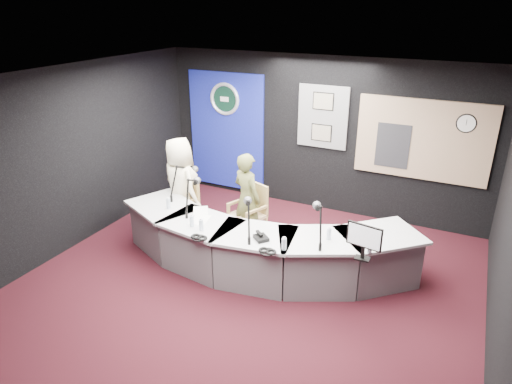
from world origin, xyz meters
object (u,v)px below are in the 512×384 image
at_px(broadcast_desk, 258,246).
at_px(armchair_left, 182,206).
at_px(person_woman, 247,199).
at_px(armchair_right, 247,215).
at_px(person_man, 181,186).

height_order(broadcast_desk, armchair_left, armchair_left).
relative_size(armchair_left, person_woman, 0.63).
bearing_deg(broadcast_desk, armchair_left, 162.93).
height_order(armchair_left, person_woman, person_woman).
bearing_deg(broadcast_desk, armchair_right, 127.10).
height_order(person_man, person_woman, person_man).
height_order(armchair_left, armchair_right, armchair_left).
bearing_deg(person_man, armchair_right, -147.05).
xyz_separation_m(broadcast_desk, armchair_left, (-1.65, 0.51, 0.10)).
bearing_deg(armchair_right, broadcast_desk, -30.84).
height_order(broadcast_desk, person_woman, person_woman).
distance_m(broadcast_desk, armchair_right, 0.87).
bearing_deg(armchair_right, armchair_left, -148.86).
bearing_deg(armchair_right, person_man, -148.86).
bearing_deg(person_woman, person_man, 31.37).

